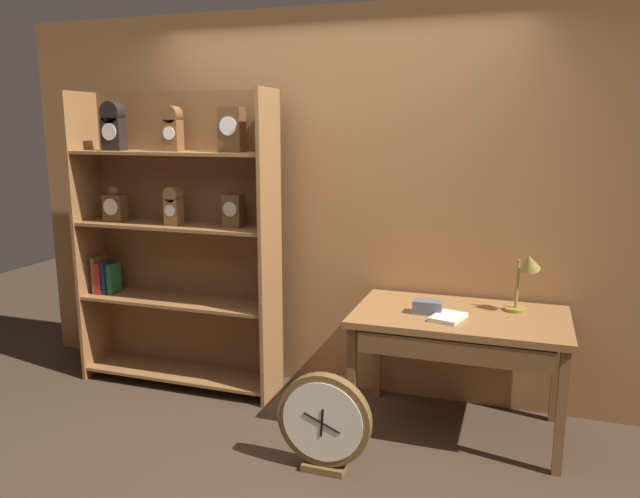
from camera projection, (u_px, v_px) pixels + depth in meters
The scene contains 8 objects.
ground_plane at pixel (258, 483), 3.20m from camera, with size 10.00×10.00×0.00m, color #3D2D21.
back_wood_panel at pixel (336, 205), 4.19m from camera, with size 4.80×0.05×2.60m, color #9E6B3D.
bookshelf at pixel (175, 237), 4.28m from camera, with size 1.45×0.35×2.07m.
workbench at pixel (459, 328), 3.61m from camera, with size 1.24×0.75×0.74m.
desk_lamp at pixel (526, 274), 3.58m from camera, with size 0.21×0.21×0.38m.
toolbox_small at pixel (428, 307), 3.61m from camera, with size 0.17×0.09×0.08m, color #595960.
open_repair_manual at pixel (448, 317), 3.51m from camera, with size 0.16×0.22×0.03m, color silver.
round_clock_large at pixel (324, 423), 3.26m from camera, with size 0.52×0.11×0.56m.
Camera 1 is at (1.23, -2.64, 1.83)m, focal length 34.41 mm.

